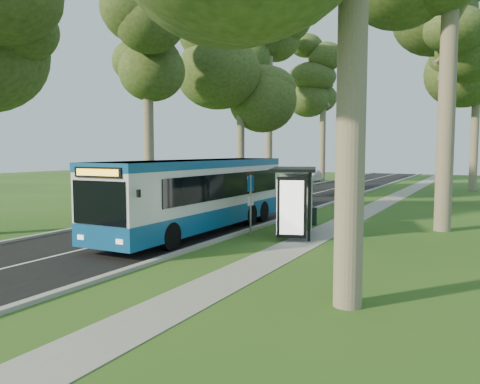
% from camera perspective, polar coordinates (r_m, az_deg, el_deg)
% --- Properties ---
extents(ground, '(120.00, 120.00, 0.00)m').
position_cam_1_polar(ground, '(19.07, -1.42, -5.64)').
color(ground, '#275019').
rests_on(ground, ground).
extents(road, '(7.00, 100.00, 0.02)m').
position_cam_1_polar(road, '(29.44, 2.23, -1.85)').
color(road, black).
rests_on(road, ground).
extents(kerb_east, '(0.25, 100.00, 0.12)m').
position_cam_1_polar(kerb_east, '(28.10, 8.67, -2.13)').
color(kerb_east, '#9E9B93').
rests_on(kerb_east, ground).
extents(kerb_west, '(0.25, 100.00, 0.12)m').
position_cam_1_polar(kerb_west, '(31.11, -3.59, -1.40)').
color(kerb_west, '#9E9B93').
rests_on(kerb_west, ground).
extents(centre_line, '(0.12, 100.00, 0.00)m').
position_cam_1_polar(centre_line, '(29.44, 2.23, -1.83)').
color(centre_line, white).
rests_on(centre_line, road).
extents(footpath, '(1.50, 100.00, 0.02)m').
position_cam_1_polar(footpath, '(27.27, 14.63, -2.56)').
color(footpath, gray).
rests_on(footpath, ground).
extents(bus, '(2.59, 11.90, 3.15)m').
position_cam_1_polar(bus, '(20.25, -5.08, -0.38)').
color(bus, silver).
rests_on(bus, ground).
extents(bus_stop_sign, '(0.15, 0.35, 2.52)m').
position_cam_1_polar(bus_stop_sign, '(19.48, 1.30, -0.74)').
color(bus_stop_sign, gray).
rests_on(bus_stop_sign, ground).
extents(bus_shelter, '(2.74, 3.69, 2.83)m').
position_cam_1_polar(bus_shelter, '(19.17, 6.48, 0.43)').
color(bus_shelter, black).
rests_on(bus_shelter, ground).
extents(litter_bin, '(0.48, 0.48, 0.84)m').
position_cam_1_polar(litter_bin, '(22.59, 8.78, -2.94)').
color(litter_bin, black).
rests_on(litter_bin, ground).
extents(car_white, '(3.10, 4.65, 1.47)m').
position_cam_1_polar(car_white, '(47.83, 6.01, 1.63)').
color(car_white, silver).
rests_on(car_white, ground).
extents(car_silver, '(1.65, 4.18, 1.35)m').
position_cam_1_polar(car_silver, '(54.03, 8.69, 1.93)').
color(car_silver, '#B6B9BE').
rests_on(car_silver, ground).
extents(tree_west_b, '(5.20, 5.20, 15.20)m').
position_cam_1_polar(tree_west_b, '(32.25, -11.28, 18.78)').
color(tree_west_b, '#7A6B56').
rests_on(tree_west_b, ground).
extents(tree_west_c, '(5.20, 5.20, 13.43)m').
position_cam_1_polar(tree_west_c, '(39.39, 0.08, 14.41)').
color(tree_west_c, '#7A6B56').
rests_on(tree_west_c, ground).
extents(tree_west_d, '(5.20, 5.20, 18.03)m').
position_cam_1_polar(tree_west_d, '(49.69, 3.59, 16.37)').
color(tree_west_d, '#7A6B56').
rests_on(tree_west_d, ground).
extents(tree_west_e, '(5.20, 5.20, 16.85)m').
position_cam_1_polar(tree_west_e, '(57.83, 10.15, 13.82)').
color(tree_west_e, '#7A6B56').
rests_on(tree_west_e, ground).
extents(tree_east_c, '(5.20, 5.20, 15.35)m').
position_cam_1_polar(tree_east_c, '(35.29, 24.56, 17.40)').
color(tree_east_c, '#7A6B56').
rests_on(tree_east_c, ground).
extents(tree_east_d, '(5.20, 5.20, 15.28)m').
position_cam_1_polar(tree_east_d, '(46.99, 27.00, 14.02)').
color(tree_east_d, '#7A6B56').
rests_on(tree_east_d, ground).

